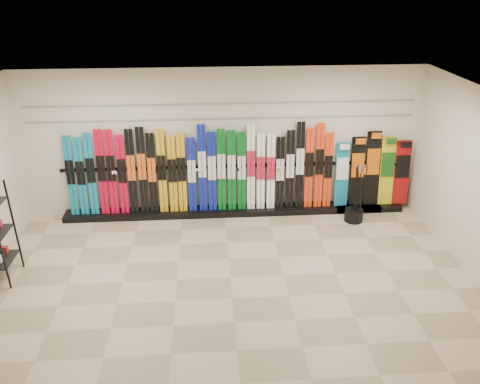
{
  "coord_description": "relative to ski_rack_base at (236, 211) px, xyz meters",
  "views": [
    {
      "loc": [
        -0.3,
        -6.43,
        4.63
      ],
      "look_at": [
        0.23,
        1.0,
        1.1
      ],
      "focal_mm": 35.0,
      "sensor_mm": 36.0,
      "label": 1
    }
  ],
  "objects": [
    {
      "name": "skis",
      "position": [
        -0.68,
        0.04,
        0.9
      ],
      "size": [
        5.37,
        0.2,
        1.81
      ],
      "color": "#0D7597",
      "rests_on": "ski_rack_base"
    },
    {
      "name": "snowboards",
      "position": [
        2.89,
        0.07,
        0.78
      ],
      "size": [
        1.58,
        0.24,
        1.57
      ],
      "color": "#14728C",
      "rests_on": "ski_rack_base"
    },
    {
      "name": "ski_poles",
      "position": [
        2.43,
        -0.48,
        0.55
      ],
      "size": [
        0.25,
        0.34,
        1.18
      ],
      "color": "black",
      "rests_on": "pole_bin"
    },
    {
      "name": "pole_bin",
      "position": [
        2.38,
        -0.49,
        0.07
      ],
      "size": [
        0.37,
        0.37,
        0.25
      ],
      "primitive_type": "cylinder",
      "color": "black",
      "rests_on": "floor"
    },
    {
      "name": "slatwall_rail_0",
      "position": [
        -0.22,
        0.2,
        1.94
      ],
      "size": [
        7.6,
        0.02,
        0.03
      ],
      "primitive_type": "cube",
      "color": "gray",
      "rests_on": "back_wall"
    },
    {
      "name": "back_wall",
      "position": [
        -0.22,
        0.22,
        1.44
      ],
      "size": [
        8.0,
        0.0,
        8.0
      ],
      "primitive_type": "plane",
      "rotation": [
        1.57,
        0.0,
        0.0
      ],
      "color": "beige",
      "rests_on": "floor"
    },
    {
      "name": "floor",
      "position": [
        -0.22,
        -2.28,
        -0.06
      ],
      "size": [
        8.0,
        8.0,
        0.0
      ],
      "primitive_type": "plane",
      "color": "gray",
      "rests_on": "ground"
    },
    {
      "name": "slatwall_rail_1",
      "position": [
        -0.22,
        0.2,
        2.24
      ],
      "size": [
        7.6,
        0.02,
        0.03
      ],
      "primitive_type": "cube",
      "color": "gray",
      "rests_on": "back_wall"
    },
    {
      "name": "ski_rack_base",
      "position": [
        0.0,
        0.0,
        0.0
      ],
      "size": [
        8.0,
        0.4,
        0.12
      ],
      "primitive_type": "cube",
      "color": "black",
      "rests_on": "floor"
    },
    {
      "name": "ceiling",
      "position": [
        -0.22,
        -2.28,
        2.94
      ],
      "size": [
        8.0,
        8.0,
        0.0
      ],
      "primitive_type": "plane",
      "rotation": [
        3.14,
        0.0,
        0.0
      ],
      "color": "silver",
      "rests_on": "back_wall"
    }
  ]
}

